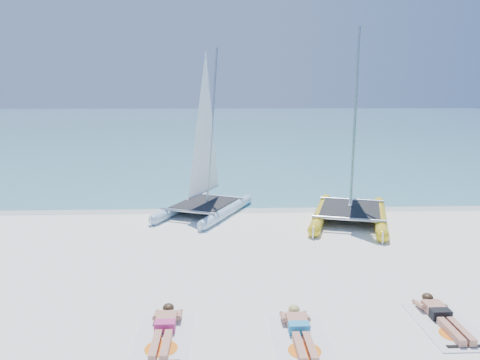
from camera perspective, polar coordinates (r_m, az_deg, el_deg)
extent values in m
plane|color=white|center=(12.38, 4.87, -9.59)|extent=(140.00, 140.00, 0.00)
cube|color=#689CAD|center=(74.67, -1.19, 7.29)|extent=(140.00, 115.00, 0.01)
cube|color=silver|center=(17.62, 2.65, -3.43)|extent=(140.00, 1.40, 0.01)
cylinder|color=#BEDBFA|center=(17.25, -7.01, -3.22)|extent=(1.94, 3.79, 0.35)
cone|color=#BEDBFA|center=(19.15, -3.88, -1.77)|extent=(0.51, 0.60, 0.33)
cylinder|color=#BEDBFA|center=(16.49, -1.55, -3.78)|extent=(1.94, 3.79, 0.35)
cone|color=#BEDBFA|center=(18.47, 1.12, -2.21)|extent=(0.51, 0.60, 0.33)
cube|color=black|center=(16.80, -4.35, -2.82)|extent=(2.46, 2.70, 0.03)
cylinder|color=#B2B4B9|center=(17.03, -3.43, 6.71)|extent=(0.50, 0.99, 5.49)
cylinder|color=yellow|center=(16.35, 9.81, -3.99)|extent=(1.69, 4.33, 0.39)
cone|color=yellow|center=(18.71, 10.50, -2.16)|extent=(0.52, 0.65, 0.37)
cylinder|color=yellow|center=(16.31, 16.75, -4.33)|extent=(1.69, 4.33, 0.39)
cone|color=yellow|center=(18.67, 16.55, -2.46)|extent=(0.52, 0.65, 0.37)
cube|color=black|center=(16.24, 13.31, -3.40)|extent=(2.54, 2.89, 0.03)
cylinder|color=#B2B4B9|center=(16.59, 13.84, 7.49)|extent=(0.43, 1.14, 6.09)
cube|color=white|center=(8.78, -9.30, -18.53)|extent=(1.00, 1.85, 0.02)
cube|color=tan|center=(9.10, -8.98, -16.61)|extent=(0.36, 0.55, 0.17)
cube|color=#CC307B|center=(8.93, -9.14, -17.17)|extent=(0.37, 0.22, 0.17)
cube|color=tan|center=(8.42, -9.63, -19.30)|extent=(0.31, 0.85, 0.13)
sphere|color=tan|center=(9.42, -8.73, -15.37)|extent=(0.21, 0.21, 0.21)
ellipsoid|color=#332212|center=(9.41, -8.73, -15.13)|extent=(0.22, 0.24, 0.15)
cube|color=white|center=(8.68, 7.44, -18.82)|extent=(1.00, 1.85, 0.02)
cube|color=tan|center=(9.00, 6.98, -16.88)|extent=(0.36, 0.55, 0.17)
cube|color=#2693CB|center=(8.83, 7.20, -17.45)|extent=(0.37, 0.22, 0.17)
cube|color=tan|center=(8.33, 7.91, -19.61)|extent=(0.31, 0.85, 0.13)
sphere|color=tan|center=(9.31, 6.61, -15.63)|extent=(0.21, 0.21, 0.21)
ellipsoid|color=tan|center=(9.30, 6.61, -15.38)|extent=(0.22, 0.24, 0.15)
cube|color=white|center=(9.86, 23.80, -15.91)|extent=(1.00, 1.85, 0.02)
cube|color=tan|center=(10.16, 22.76, -14.34)|extent=(0.36, 0.55, 0.17)
cube|color=black|center=(10.00, 23.26, -14.77)|extent=(0.37, 0.22, 0.17)
cube|color=tan|center=(9.53, 24.84, -16.44)|extent=(0.31, 0.85, 0.13)
sphere|color=tan|center=(10.45, 21.91, -13.33)|extent=(0.21, 0.21, 0.21)
ellipsoid|color=#332212|center=(10.44, 21.90, -13.11)|extent=(0.22, 0.24, 0.15)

